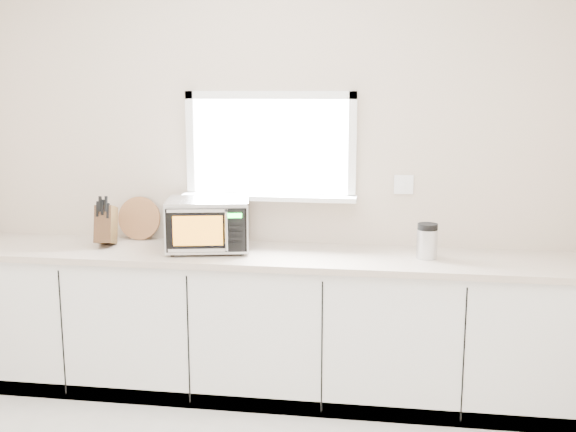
# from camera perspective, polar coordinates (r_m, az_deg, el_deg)

# --- Properties ---
(back_wall) EXTENTS (4.00, 0.17, 2.70)m
(back_wall) POSITION_cam_1_polar(r_m,az_deg,el_deg) (4.37, -1.44, 3.48)
(back_wall) COLOR #BFAF98
(back_wall) RESTS_ON ground
(cabinets) EXTENTS (3.92, 0.60, 0.88)m
(cabinets) POSITION_cam_1_polar(r_m,az_deg,el_deg) (4.30, -2.08, -9.31)
(cabinets) COLOR silver
(cabinets) RESTS_ON ground
(countertop) EXTENTS (3.92, 0.64, 0.04)m
(countertop) POSITION_cam_1_polar(r_m,az_deg,el_deg) (4.16, -2.15, -3.38)
(countertop) COLOR beige
(countertop) RESTS_ON cabinets
(microwave) EXTENTS (0.57, 0.48, 0.32)m
(microwave) POSITION_cam_1_polar(r_m,az_deg,el_deg) (4.21, -6.77, -0.65)
(microwave) COLOR black
(microwave) RESTS_ON countertop
(knife_block) EXTENTS (0.14, 0.24, 0.33)m
(knife_block) POSITION_cam_1_polar(r_m,az_deg,el_deg) (4.46, -15.17, -0.67)
(knife_block) COLOR #4C361B
(knife_block) RESTS_ON countertop
(cutting_board) EXTENTS (0.29, 0.07, 0.29)m
(cutting_board) POSITION_cam_1_polar(r_m,az_deg,el_deg) (4.60, -12.48, -0.18)
(cutting_board) COLOR #A16A3E
(cutting_board) RESTS_ON countertop
(coffee_grinder) EXTENTS (0.14, 0.14, 0.21)m
(coffee_grinder) POSITION_cam_1_polar(r_m,az_deg,el_deg) (4.08, 11.69, -2.06)
(coffee_grinder) COLOR silver
(coffee_grinder) RESTS_ON countertop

